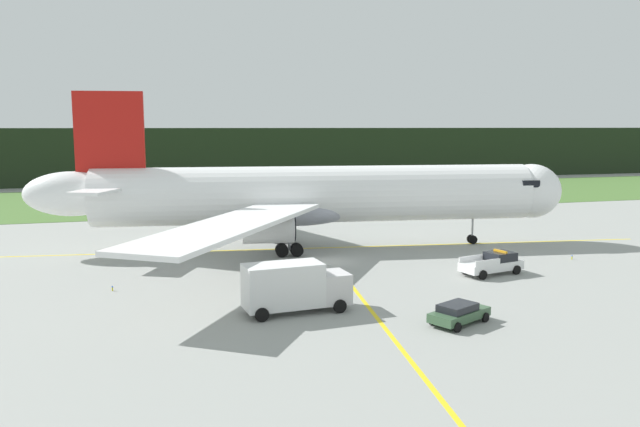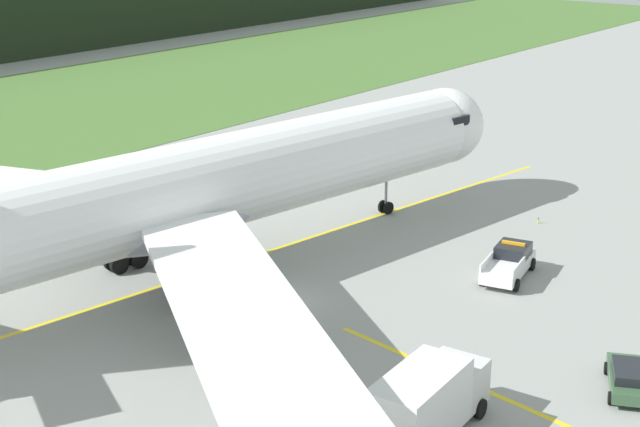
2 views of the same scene
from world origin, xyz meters
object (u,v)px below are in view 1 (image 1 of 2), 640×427
object	(u,v)px
catering_truck	(294,286)
staff_car	(459,313)
ops_pickup_truck	(493,263)
airliner	(310,196)

from	to	relation	value
catering_truck	staff_car	size ratio (longest dim) A/B	1.57
ops_pickup_truck	catering_truck	xyz separation A→B (m)	(-18.32, -5.91, 0.86)
airliner	ops_pickup_truck	size ratio (longest dim) A/B	9.34
airliner	catering_truck	size ratio (longest dim) A/B	7.47
airliner	ops_pickup_truck	xyz separation A→B (m)	(11.61, -14.85, -4.36)
ops_pickup_truck	staff_car	bearing A→B (deg)	-129.49
ops_pickup_truck	staff_car	distance (m)	14.31
airliner	staff_car	distance (m)	26.41
ops_pickup_truck	catering_truck	world-z (taller)	catering_truck
airliner	ops_pickup_truck	bearing A→B (deg)	-51.98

